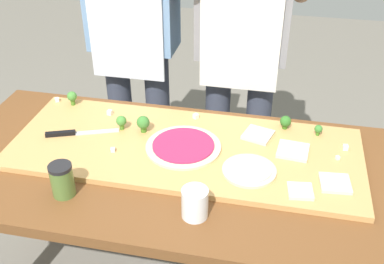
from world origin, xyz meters
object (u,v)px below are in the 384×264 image
at_px(cheese_crumble_e, 338,158).
at_px(sauce_jar, 62,180).
at_px(broccoli_floret_back_right, 143,123).
at_px(pizza_slice_far_right, 335,183).
at_px(cook_left, 133,28).
at_px(flour_cup, 195,205).
at_px(pizza_whole_cheese_artichoke, 249,170).
at_px(broccoli_floret_front_right, 285,122).
at_px(cheese_crumble_d, 110,113).
at_px(pizza_slice_center, 258,135).
at_px(broccoli_floret_back_mid, 121,121).
at_px(pizza_slice_far_left, 300,191).
at_px(cheese_crumble_c, 112,150).
at_px(broccoli_floret_back_left, 72,97).
at_px(cook_right, 242,36).
at_px(prep_table, 165,186).
at_px(pizza_slice_near_left, 293,151).
at_px(chefs_knife, 72,133).
at_px(broccoli_floret_center_left, 318,129).
at_px(cheese_crumble_f, 196,116).
at_px(cheese_crumble_a, 57,100).
at_px(pizza_whole_beet_magenta, 183,146).
at_px(cheese_crumble_b, 345,147).

height_order(cheese_crumble_e, sauce_jar, sauce_jar).
bearing_deg(broccoli_floret_back_right, pizza_slice_far_right, -14.18).
bearing_deg(cook_left, pizza_slice_far_right, -38.30).
bearing_deg(flour_cup, pizza_whole_cheese_artichoke, 57.60).
height_order(broccoli_floret_front_right, cheese_crumble_d, broccoli_floret_front_right).
xyz_separation_m(pizza_slice_center, broccoli_floret_back_mid, (-0.51, -0.06, 0.03)).
height_order(pizza_slice_center, pizza_slice_far_left, same).
xyz_separation_m(broccoli_floret_back_right, cheese_crumble_c, (-0.07, -0.15, -0.03)).
bearing_deg(cheese_crumble_e, pizza_whole_cheese_artichoke, -155.31).
xyz_separation_m(cheese_crumble_c, flour_cup, (0.35, -0.23, 0.01)).
xyz_separation_m(broccoli_floret_front_right, cheese_crumble_d, (-0.69, -0.04, -0.02)).
distance_m(broccoli_floret_back_left, cook_right, 0.78).
distance_m(prep_table, flour_cup, 0.32).
bearing_deg(cook_right, broccoli_floret_back_right, -119.42).
bearing_deg(broccoli_floret_back_right, prep_table, -51.32).
height_order(pizza_slice_near_left, pizza_slice_far_left, same).
relative_size(chefs_knife, sauce_jar, 2.30).
xyz_separation_m(pizza_slice_far_left, flour_cup, (-0.31, -0.15, 0.02)).
bearing_deg(broccoli_floret_front_right, broccoli_floret_center_left, -10.13).
distance_m(prep_table, pizza_slice_far_right, 0.59).
distance_m(cheese_crumble_c, cook_left, 0.73).
height_order(pizza_slice_far_right, flour_cup, flour_cup).
relative_size(prep_table, cheese_crumble_d, 85.65).
height_order(broccoli_floret_center_left, sauce_jar, sauce_jar).
bearing_deg(cheese_crumble_f, pizza_slice_center, -17.38).
height_order(prep_table, broccoli_floret_front_right, broccoli_floret_front_right).
bearing_deg(pizza_slice_far_left, broccoli_floret_back_right, 157.87).
bearing_deg(pizza_slice_far_left, broccoli_floret_back_mid, 160.53).
height_order(cheese_crumble_a, sauce_jar, sauce_jar).
distance_m(broccoli_floret_back_mid, cheese_crumble_f, 0.30).
distance_m(chefs_knife, broccoli_floret_center_left, 0.92).
height_order(pizza_whole_beet_magenta, cheese_crumble_a, same).
bearing_deg(cheese_crumble_e, pizza_slice_near_left, 175.67).
relative_size(pizza_whole_cheese_artichoke, broccoli_floret_back_right, 2.77).
relative_size(pizza_slice_far_right, cook_right, 0.06).
relative_size(broccoli_floret_center_left, cheese_crumble_e, 3.37).
bearing_deg(cheese_crumble_d, cheese_crumble_b, -3.58).
relative_size(pizza_slice_center, broccoli_floret_back_right, 1.52).
bearing_deg(cheese_crumble_c, broccoli_floret_back_left, 133.94).
relative_size(pizza_whole_beet_magenta, cook_right, 0.16).
bearing_deg(broccoli_floret_back_right, cheese_crumble_d, 151.24).
height_order(broccoli_floret_back_left, cheese_crumble_d, broccoli_floret_back_left).
xyz_separation_m(chefs_knife, broccoli_floret_back_left, (-0.09, 0.21, 0.03)).
relative_size(pizza_slice_far_left, flour_cup, 0.80).
relative_size(pizza_slice_far_left, cheese_crumble_d, 4.22).
bearing_deg(pizza_slice_near_left, pizza_slice_far_left, -82.49).
distance_m(pizza_slice_center, broccoli_floret_center_left, 0.23).
bearing_deg(sauce_jar, cheese_crumble_b, 24.80).
xyz_separation_m(chefs_knife, cheese_crumble_c, (0.19, -0.08, 0.00)).
xyz_separation_m(broccoli_floret_back_right, flour_cup, (0.28, -0.39, -0.02)).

